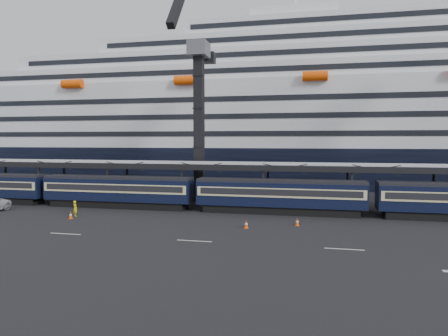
{
  "coord_description": "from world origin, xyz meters",
  "views": [
    {
      "loc": [
        -4.74,
        -35.44,
        8.39
      ],
      "look_at": [
        -14.47,
        10.0,
        5.13
      ],
      "focal_mm": 32.0,
      "sensor_mm": 36.0,
      "label": 1
    }
  ],
  "objects": [
    {
      "name": "train",
      "position": [
        -4.65,
        10.0,
        2.2
      ],
      "size": [
        133.05,
        3.0,
        4.05
      ],
      "color": "black",
      "rests_on": "ground"
    },
    {
      "name": "cruise_ship",
      "position": [
        -1.08,
        45.99,
        12.34
      ],
      "size": [
        214.09,
        28.84,
        34.0
      ],
      "color": "black",
      "rests_on": "ground"
    },
    {
      "name": "traffic_cone_b",
      "position": [
        -29.57,
        2.29,
        0.39
      ],
      "size": [
        0.39,
        0.39,
        0.79
      ],
      "color": "#FF5008",
      "rests_on": "ground"
    },
    {
      "name": "worker",
      "position": [
        -29.9,
        3.65,
        0.86
      ],
      "size": [
        0.75,
        0.67,
        1.72
      ],
      "primitive_type": "imported",
      "rotation": [
        0.0,
        0.0,
        2.61
      ],
      "color": "yellow",
      "rests_on": "ground"
    },
    {
      "name": "traffic_cone_c",
      "position": [
        -5.79,
        3.82,
        0.38
      ],
      "size": [
        0.39,
        0.39,
        0.77
      ],
      "color": "#FF5008",
      "rests_on": "ground"
    },
    {
      "name": "canopy",
      "position": [
        0.0,
        14.0,
        5.25
      ],
      "size": [
        130.0,
        6.25,
        5.53
      ],
      "color": "gray",
      "rests_on": "ground"
    },
    {
      "name": "traffic_cone_d",
      "position": [
        -10.52,
        1.67,
        0.4
      ],
      "size": [
        0.4,
        0.4,
        0.8
      ],
      "color": "#FF5008",
      "rests_on": "ground"
    },
    {
      "name": "ground",
      "position": [
        0.0,
        0.0,
        0.0
      ],
      "size": [
        260.0,
        260.0,
        0.0
      ],
      "primitive_type": "plane",
      "color": "black",
      "rests_on": "ground"
    },
    {
      "name": "crane_dark_near",
      "position": [
        -20.0,
        18.59,
        11.93
      ],
      "size": [
        4.5,
        17.75,
        35.08
      ],
      "color": "#47494E",
      "rests_on": "ground"
    }
  ]
}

